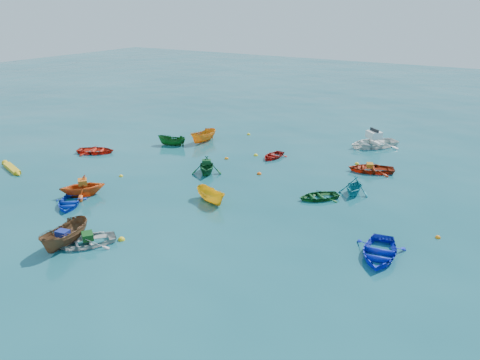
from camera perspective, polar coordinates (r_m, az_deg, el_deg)
The scene contains 31 objects.
ground at distance 29.05m, azimuth -5.15°, elevation -3.76°, with size 160.00×160.00×0.00m, color #0A444E.
dinghy_blue_sw at distance 31.55m, azimuth -20.11°, elevation -2.95°, with size 2.00×2.80×0.58m, color #0E34B4.
dinghy_white_near at distance 26.39m, azimuth -18.19°, elevation -7.49°, with size 2.17×3.03×0.63m, color beige.
sampan_brown_mid at distance 26.65m, azimuth -20.38°, elevation -7.49°, with size 1.25×3.32×1.29m, color brown.
dinghy_blue_se at distance 25.03m, azimuth 16.53°, elevation -8.92°, with size 2.56×3.57×0.74m, color #0F22BE.
dinghy_orange_w at distance 32.88m, azimuth -18.54°, elevation -1.78°, with size 2.49×2.89×1.52m, color #EC5716.
sampan_yellow_mid at distance 30.20m, azimuth -3.52°, elevation -2.71°, with size 1.02×2.70×1.04m, color yellow.
dinghy_green_e at distance 31.08m, azimuth 9.53°, elevation -2.26°, with size 1.93×2.69×0.56m, color #135320.
dinghy_cyan_se at distance 32.39m, azimuth 13.70°, elevation -1.61°, with size 2.08×2.41×1.27m, color teal.
dinghy_red_nw at distance 41.77m, azimuth -17.14°, elevation 3.18°, with size 2.23×3.12×0.65m, color red.
sampan_orange_n at distance 43.25m, azimuth -4.46°, elevation 4.66°, with size 1.18×3.14×1.21m, color orange.
dinghy_green_n at distance 35.29m, azimuth -4.07°, elevation 0.85°, with size 2.30×2.66×1.40m, color #135428.
dinghy_red_ne at distance 36.87m, azimuth 15.63°, elevation 1.00°, with size 2.42×3.39×0.70m, color #A92A0E.
dinghy_red_far at distance 38.80m, azimuth 4.03°, elevation 2.74°, with size 1.80×2.52×0.52m, color #A6140D.
sampan_green_far at distance 42.52m, azimuth -8.30°, elevation 4.21°, with size 0.96×2.55×0.99m, color #124E18.
kayak_yellow at distance 39.86m, azimuth -26.02°, elevation 1.09°, with size 0.51×3.53×0.35m, color gold, non-canonical shape.
motorboat_white at distance 43.36m, azimuth 15.88°, elevation 3.95°, with size 3.24×4.53×1.54m, color white.
tarp_green_a at distance 26.17m, azimuth -18.09°, elevation -6.51°, with size 0.73×0.55×0.35m, color #114616.
tarp_blue_a at distance 26.20m, azimuth -20.81°, elevation -6.09°, with size 0.63×0.48×0.31m, color navy.
tarp_orange_a at distance 32.55m, azimuth -18.64°, elevation -0.25°, with size 0.74×0.56×0.36m, color #CD5C15.
tarp_green_b at distance 35.10m, azimuth -4.10°, elevation 2.22°, with size 0.64×0.49×0.31m, color #11461D.
tarp_orange_b at distance 36.70m, azimuth 15.55°, elevation 1.74°, with size 0.62×0.47×0.30m, color #B56912.
buoy_ye_a at distance 26.34m, azimuth -14.25°, elevation -7.11°, with size 0.39×0.39×0.39m, color yellow.
buoy_or_b at distance 24.76m, azimuth 15.75°, elevation -9.18°, with size 0.37×0.37×0.37m, color orange.
buoy_ye_b at distance 35.62m, azimuth -14.30°, elevation 0.42°, with size 0.29×0.29×0.29m, color yellow.
buoy_or_c at distance 38.38m, azimuth -1.66°, elevation 2.58°, with size 0.34×0.34×0.34m, color orange.
buoy_ye_c at distance 39.23m, azimuth 1.93°, elevation 2.99°, with size 0.35×0.35×0.35m, color yellow.
buoy_or_d at distance 27.94m, azimuth 22.97°, elevation -6.52°, with size 0.30×0.30×0.30m, color orange.
buoy_ye_d at distance 45.50m, azimuth 1.06°, elevation 5.54°, with size 0.32×0.32×0.32m, color yellow.
buoy_or_e at distance 34.98m, azimuth 2.35°, elevation 0.70°, with size 0.35×0.35×0.35m, color #FD5E0D.
buoy_ye_e at distance 38.24m, azimuth 14.06°, elevation 1.87°, with size 0.35×0.35×0.35m, color yellow.
Camera 1 is at (15.89, -21.08, 12.12)m, focal length 35.00 mm.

